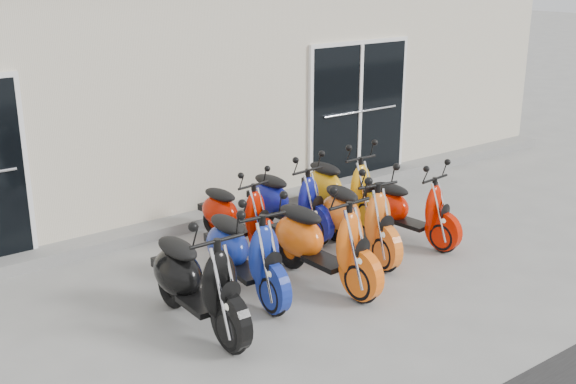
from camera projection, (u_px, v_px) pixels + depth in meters
name	position (u px, v px, depth m)	size (l,w,h in m)	color
ground	(318.00, 263.00, 8.77)	(80.00, 80.00, 0.00)	gray
building	(125.00, 77.00, 12.22)	(14.00, 6.00, 3.20)	beige
front_step	(228.00, 212.00, 10.28)	(14.00, 0.40, 0.15)	gray
door_right	(359.00, 107.00, 11.51)	(2.02, 0.08, 2.22)	black
scooter_front_black	(197.00, 267.00, 7.03)	(0.65, 1.78, 1.32)	black
scooter_front_blue	(244.00, 241.00, 7.76)	(0.62, 1.72, 1.27)	navy
scooter_front_orange_a	(323.00, 229.00, 8.00)	(0.65, 1.79, 1.32)	#F76011
scooter_front_orange_b	(358.00, 207.00, 8.82)	(0.62, 1.70, 1.26)	orange
scooter_front_red	(410.00, 199.00, 9.27)	(0.56, 1.55, 1.15)	#BF1400
scooter_back_red	(236.00, 205.00, 9.12)	(0.55, 1.50, 1.11)	#B01200
scooter_back_blue	(288.00, 191.00, 9.51)	(0.59, 1.61, 1.19)	navy
scooter_back_yellow	(341.00, 179.00, 10.02)	(0.60, 1.64, 1.21)	orange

